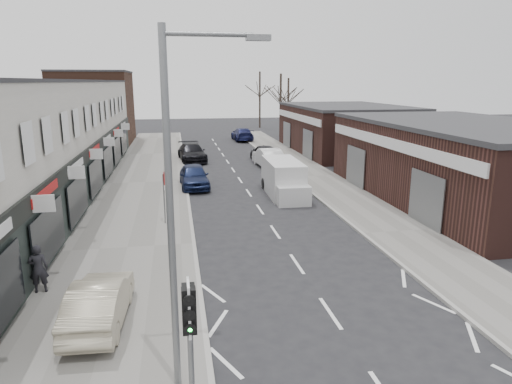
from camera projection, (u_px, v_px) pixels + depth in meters
name	position (u px, v px, depth m)	size (l,w,h in m)	color
ground	(355.00, 349.00, 12.27)	(160.00, 160.00, 0.00)	black
pavement_left	(145.00, 183.00, 32.17)	(5.50, 64.00, 0.12)	slate
pavement_right	(316.00, 176.00, 34.28)	(3.50, 64.00, 0.12)	slate
shop_terrace_left	(26.00, 140.00, 27.81)	(8.00, 41.00, 7.10)	beige
brick_block_far	(95.00, 109.00, 52.10)	(8.00, 10.00, 8.00)	#44291D
right_unit_near	(465.00, 163.00, 27.25)	(10.00, 18.00, 4.50)	#3A1F1A
right_unit_far	(345.00, 130.00, 46.39)	(10.00, 16.00, 4.50)	#3A1F1A
tree_far_a	(280.00, 136.00, 59.73)	(3.60, 3.60, 8.00)	#382D26
tree_far_b	(288.00, 131.00, 65.89)	(3.60, 3.60, 7.50)	#382D26
tree_far_c	(260.00, 128.00, 71.12)	(3.60, 3.60, 8.50)	#382D26
traffic_light	(189.00, 320.00, 9.03)	(0.28, 0.60, 3.10)	slate
street_lamp	(178.00, 198.00, 9.65)	(2.23, 0.22, 8.00)	slate
warning_sign	(164.00, 182.00, 22.36)	(0.12, 0.80, 2.70)	slate
white_van	(284.00, 179.00, 28.69)	(2.09, 5.66, 2.19)	silver
sedan_on_pavement	(99.00, 301.00, 13.24)	(1.43, 4.10, 1.35)	#ACA289
pedestrian	(38.00, 269.00, 15.16)	(0.61, 0.40, 1.67)	black
parked_car_left_a	(194.00, 176.00, 30.83)	(1.85, 4.60, 1.57)	#131C3E
parked_car_left_b	(192.00, 153.00, 41.10)	(2.19, 5.39, 1.56)	black
parked_car_right_a	(268.00, 157.00, 38.38)	(1.69, 4.85, 1.60)	silver
parked_car_right_b	(264.00, 153.00, 40.89)	(1.84, 4.57, 1.56)	black
parked_car_right_c	(242.00, 134.00, 55.49)	(2.16, 5.32, 1.54)	#161B47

